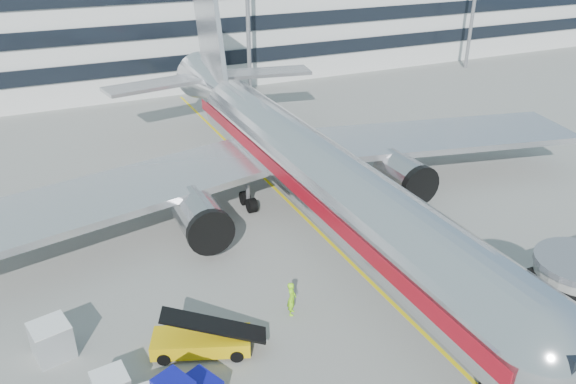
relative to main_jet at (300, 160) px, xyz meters
name	(u,v)px	position (x,y,z in m)	size (l,w,h in m)	color
ground	(388,299)	(0.00, -11.72, -4.23)	(180.00, 180.00, 0.00)	gray
lead_in_line	(310,223)	(0.00, -1.72, -4.23)	(0.25, 70.00, 0.01)	yellow
main_jet	(300,160)	(0.00, 0.00, 0.00)	(50.95, 48.70, 16.06)	silver
terminal	(151,16)	(0.00, 46.23, 3.57)	(150.00, 24.25, 15.60)	silver
belt_loader	(201,340)	(-11.06, -11.35, -3.53)	(5.27, 3.48, 2.48)	#DCAF09
cargo_container_right	(52,340)	(-17.88, -8.44, -3.29)	(2.12, 2.12, 1.88)	silver
ramp_worker	(292,299)	(-5.64, -10.52, -3.22)	(0.74, 0.49, 2.03)	#97FF1A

